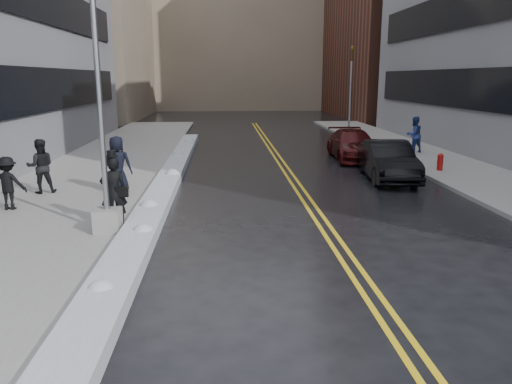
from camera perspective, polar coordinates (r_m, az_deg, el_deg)
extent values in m
plane|color=black|center=(11.36, -2.10, -7.94)|extent=(160.00, 160.00, 0.00)
cube|color=gray|center=(21.69, -18.27, 1.73)|extent=(5.50, 50.00, 0.15)
cube|color=gray|center=(23.37, 22.46, 2.16)|extent=(4.00, 50.00, 0.15)
cube|color=gold|center=(21.17, 3.49, 1.90)|extent=(0.12, 50.00, 0.01)
cube|color=gold|center=(21.21, 4.29, 1.91)|extent=(0.12, 50.00, 0.01)
cube|color=silver|center=(19.13, -10.16, 1.04)|extent=(0.90, 30.00, 0.34)
cube|color=gray|center=(56.91, -20.14, 17.17)|extent=(14.00, 22.00, 18.00)
cube|color=gray|center=(70.99, -1.95, 18.55)|extent=(36.00, 16.00, 22.00)
cube|color=gray|center=(13.46, -16.58, -3.11)|extent=(0.65, 0.65, 0.60)
cylinder|color=gray|center=(12.97, -17.68, 13.25)|extent=(0.14, 0.14, 7.00)
cylinder|color=maroon|center=(22.89, 20.29, 3.09)|extent=(0.24, 0.24, 0.60)
sphere|color=maroon|center=(22.84, 20.35, 3.83)|extent=(0.26, 0.26, 0.26)
cylinder|color=maroon|center=(22.88, 20.30, 3.21)|extent=(0.25, 0.10, 0.10)
cylinder|color=gray|center=(35.73, 10.69, 10.48)|extent=(0.14, 0.14, 5.00)
imported|color=#594C0C|center=(35.74, 10.90, 15.28)|extent=(0.16, 0.20, 1.00)
imported|color=black|center=(13.75, -15.96, 0.03)|extent=(0.79, 0.64, 1.89)
imported|color=black|center=(18.64, -23.40, 2.73)|extent=(1.09, 0.97, 1.87)
imported|color=black|center=(17.84, -15.55, 3.05)|extent=(0.99, 0.67, 1.96)
imported|color=black|center=(16.71, -26.47, 0.90)|extent=(1.06, 0.64, 1.61)
imported|color=navy|center=(27.85, 17.62, 6.27)|extent=(1.10, 0.97, 1.90)
imported|color=black|center=(20.81, 14.83, 3.48)|extent=(2.05, 4.88, 1.57)
imported|color=#360809|center=(25.74, 11.03, 5.31)|extent=(2.28, 5.16, 1.47)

